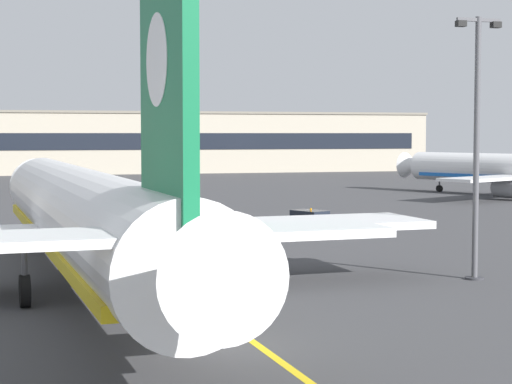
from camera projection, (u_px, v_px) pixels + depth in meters
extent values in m
plane|color=#3D3D3F|center=(212.00, 348.00, 28.73)|extent=(400.00, 400.00, 0.00)
cube|color=yellow|center=(112.00, 240.00, 57.62)|extent=(9.33, 179.79, 0.01)
cylinder|color=white|center=(83.00, 213.00, 37.92)|extent=(6.06, 36.17, 3.80)
cone|color=white|center=(40.00, 187.00, 56.15)|extent=(3.77, 2.82, 3.61)
cone|color=white|center=(206.00, 270.00, 19.57)|extent=(3.02, 2.97, 2.85)
cube|color=gold|center=(83.00, 238.00, 37.99)|extent=(5.81, 33.29, 0.44)
cube|color=black|center=(43.00, 178.00, 54.31)|extent=(2.91, 1.28, 0.60)
cube|color=white|center=(81.00, 232.00, 38.54)|extent=(32.24, 6.81, 0.36)
cylinder|color=gray|center=(226.00, 256.00, 39.67)|extent=(2.52, 3.74, 2.30)
cylinder|color=black|center=(214.00, 251.00, 41.42)|extent=(1.96, 0.30, 1.95)
cube|color=#147042|center=(167.00, 88.00, 22.70)|extent=(0.70, 4.82, 7.20)
cylinder|color=white|center=(164.00, 60.00, 22.94)|extent=(0.59, 2.42, 2.40)
cube|color=white|center=(174.00, 235.00, 22.37)|extent=(11.15, 3.49, 0.24)
cylinder|color=#4C4C51|center=(49.00, 227.00, 51.75)|extent=(0.24, 0.24, 1.60)
cylinder|color=black|center=(49.00, 244.00, 51.82)|extent=(0.46, 0.92, 0.90)
cylinder|color=#4C4C51|center=(24.00, 263.00, 35.31)|extent=(0.24, 0.24, 1.60)
cylinder|color=black|center=(25.00, 291.00, 35.38)|extent=(0.48, 1.32, 1.30)
cylinder|color=#4C4C51|center=(154.00, 257.00, 36.98)|extent=(0.24, 0.24, 1.60)
cylinder|color=black|center=(154.00, 284.00, 37.06)|extent=(0.48, 1.32, 1.30)
cone|color=white|center=(412.00, 165.00, 108.37)|extent=(3.79, 3.39, 3.12)
cube|color=black|center=(423.00, 161.00, 107.10)|extent=(2.63, 1.94, 0.52)
cylinder|color=gray|center=(509.00, 188.00, 92.23)|extent=(3.15, 3.66, 1.98)
cylinder|color=black|center=(496.00, 187.00, 93.42)|extent=(1.58, 0.88, 1.69)
cylinder|color=#4C4C51|center=(439.00, 181.00, 105.38)|extent=(0.21, 0.21, 1.38)
cylinder|color=black|center=(439.00, 188.00, 105.44)|extent=(0.65, 0.85, 0.78)
cylinder|color=#515156|center=(476.00, 149.00, 41.83)|extent=(0.28, 0.28, 12.30)
cylinder|color=#333338|center=(474.00, 278.00, 42.23)|extent=(0.90, 0.90, 0.10)
cube|color=#515156|center=(479.00, 20.00, 41.44)|extent=(2.20, 0.16, 0.16)
cube|color=black|center=(461.00, 24.00, 41.21)|extent=(0.44, 0.36, 0.28)
cube|color=black|center=(496.00, 25.00, 41.68)|extent=(0.44, 0.36, 0.28)
cube|color=white|center=(311.00, 225.00, 60.98)|extent=(3.56, 4.55, 0.84)
cube|color=black|center=(310.00, 215.00, 61.01)|extent=(2.48, 2.78, 0.60)
cylinder|color=orange|center=(311.00, 209.00, 60.91)|extent=(0.14, 0.14, 0.14)
cube|color=yellow|center=(311.00, 225.00, 60.98)|extent=(3.49, 4.39, 0.14)
cylinder|color=black|center=(286.00, 229.00, 61.53)|extent=(0.49, 0.67, 0.64)
cylinder|color=black|center=(303.00, 227.00, 62.73)|extent=(0.49, 0.67, 0.64)
cylinder|color=black|center=(319.00, 232.00, 59.27)|extent=(0.49, 0.67, 0.64)
cylinder|color=black|center=(336.00, 230.00, 60.47)|extent=(0.49, 0.67, 0.64)
cone|color=orange|center=(77.00, 243.00, 53.72)|extent=(0.36, 0.36, 0.55)
cylinder|color=white|center=(76.00, 243.00, 53.72)|extent=(0.23, 0.23, 0.07)
cube|color=orange|center=(77.00, 248.00, 53.74)|extent=(0.44, 0.44, 0.03)
cube|color=#B2A893|center=(21.00, 144.00, 151.10)|extent=(143.97, 12.00, 10.27)
cube|color=black|center=(21.00, 142.00, 145.24)|extent=(138.21, 0.12, 2.80)
cube|color=gray|center=(20.00, 112.00, 150.75)|extent=(144.37, 12.40, 0.40)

